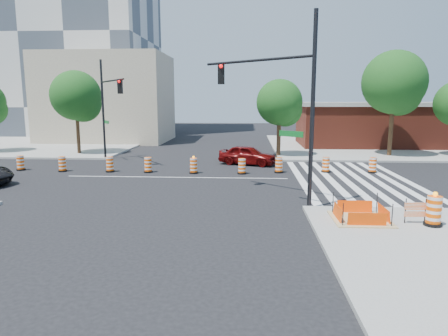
{
  "coord_description": "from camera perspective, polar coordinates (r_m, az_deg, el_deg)",
  "views": [
    {
      "loc": [
        4.53,
        -24.56,
        4.85
      ],
      "look_at": [
        3.3,
        -4.47,
        1.4
      ],
      "focal_mm": 32.0,
      "sensor_mm": 36.0,
      "label": 1
    }
  ],
  "objects": [
    {
      "name": "ground",
      "position": [
        25.44,
        -6.83,
        -1.33
      ],
      "size": [
        120.0,
        120.0,
        0.0
      ],
      "primitive_type": "plane",
      "color": "black",
      "rests_on": "ground"
    },
    {
      "name": "sidewalk_ne",
      "position": [
        44.89,
        20.96,
        2.98
      ],
      "size": [
        22.0,
        22.0,
        0.15
      ],
      "primitive_type": "cube",
      "color": "gray",
      "rests_on": "ground"
    },
    {
      "name": "sidewalk_nw",
      "position": [
        48.39,
        -24.32,
        3.2
      ],
      "size": [
        22.0,
        22.0,
        0.15
      ],
      "primitive_type": "cube",
      "color": "gray",
      "rests_on": "ground"
    },
    {
      "name": "crosswalk_east",
      "position": [
        25.84,
        17.82,
        -1.55
      ],
      "size": [
        6.75,
        13.5,
        0.01
      ],
      "color": "silver",
      "rests_on": "ground"
    },
    {
      "name": "lane_centerline",
      "position": [
        25.44,
        -6.83,
        -1.32
      ],
      "size": [
        14.0,
        0.12,
        0.01
      ],
      "primitive_type": "cube",
      "color": "silver",
      "rests_on": "ground"
    },
    {
      "name": "excavation_pit",
      "position": [
        16.83,
        18.89,
        -6.77
      ],
      "size": [
        2.2,
        2.2,
        0.9
      ],
      "color": "tan",
      "rests_on": "ground"
    },
    {
      "name": "brick_storefront",
      "position": [
        44.71,
        21.14,
        5.83
      ],
      "size": [
        16.5,
        8.5,
        4.6
      ],
      "color": "maroon",
      "rests_on": "ground"
    },
    {
      "name": "beige_midrise",
      "position": [
        49.4,
        -16.28,
        9.52
      ],
      "size": [
        14.0,
        10.0,
        10.0
      ],
      "primitive_type": "cube",
      "color": "tan",
      "rests_on": "ground"
    },
    {
      "name": "red_coupe",
      "position": [
        30.13,
        3.39,
        1.87
      ],
      "size": [
        4.66,
        3.07,
        1.47
      ],
      "primitive_type": "imported",
      "rotation": [
        0.0,
        0.0,
        1.24
      ],
      "color": "#570707",
      "rests_on": "ground"
    },
    {
      "name": "signal_pole_se",
      "position": [
        18.81,
        7.87,
        10.61
      ],
      "size": [
        5.07,
        4.11,
        8.44
      ],
      "rotation": [
        0.0,
        0.0,
        2.47
      ],
      "color": "black",
      "rests_on": "ground"
    },
    {
      "name": "signal_pole_nw",
      "position": [
        32.58,
        -16.25,
        9.3
      ],
      "size": [
        3.46,
        4.99,
        7.86
      ],
      "rotation": [
        0.0,
        0.0,
        -0.97
      ],
      "color": "black",
      "rests_on": "ground"
    },
    {
      "name": "pit_drum",
      "position": [
        17.03,
        27.77,
        -5.54
      ],
      "size": [
        0.67,
        0.67,
        1.31
      ],
      "color": "black",
      "rests_on": "ground"
    },
    {
      "name": "barricade",
      "position": [
        17.03,
        25.68,
        -5.4
      ],
      "size": [
        0.83,
        0.04,
        0.98
      ],
      "rotation": [
        0.0,
        0.0,
        0.0
      ],
      "color": "#FC5605",
      "rests_on": "ground"
    },
    {
      "name": "tree_north_b",
      "position": [
        37.66,
        -20.31,
        9.29
      ],
      "size": [
        4.34,
        4.34,
        7.37
      ],
      "color": "#382314",
      "rests_on": "ground"
    },
    {
      "name": "tree_north_c",
      "position": [
        34.29,
        8.0,
        8.89
      ],
      "size": [
        3.89,
        3.86,
        6.57
      ],
      "color": "#382314",
      "rests_on": "ground"
    },
    {
      "name": "tree_north_d",
      "position": [
        36.81,
        23.16,
        10.74
      ],
      "size": [
        5.24,
        5.24,
        8.92
      ],
      "color": "#382314",
      "rests_on": "ground"
    },
    {
      "name": "median_drum_0",
      "position": [
        31.1,
        -27.06,
        0.58
      ],
      "size": [
        0.6,
        0.6,
        1.02
      ],
      "color": "black",
      "rests_on": "ground"
    },
    {
      "name": "median_drum_1",
      "position": [
        29.39,
        -22.09,
        0.46
      ],
      "size": [
        0.6,
        0.6,
        1.02
      ],
      "color": "black",
      "rests_on": "ground"
    },
    {
      "name": "median_drum_2",
      "position": [
        28.16,
        -15.99,
        0.42
      ],
      "size": [
        0.6,
        0.6,
        1.02
      ],
      "color": "black",
      "rests_on": "ground"
    },
    {
      "name": "median_drum_3",
      "position": [
        27.35,
        -10.79,
        0.36
      ],
      "size": [
        0.6,
        0.6,
        1.02
      ],
      "color": "black",
      "rests_on": "ground"
    },
    {
      "name": "median_drum_4",
      "position": [
        26.61,
        -4.36,
        0.27
      ],
      "size": [
        0.6,
        0.6,
        1.18
      ],
      "color": "black",
      "rests_on": "ground"
    },
    {
      "name": "median_drum_5",
      "position": [
        26.37,
        2.57,
        0.18
      ],
      "size": [
        0.6,
        0.6,
        1.02
      ],
      "color": "black",
      "rests_on": "ground"
    },
    {
      "name": "median_drum_6",
      "position": [
        27.03,
        7.85,
        0.33
      ],
      "size": [
        0.6,
        0.6,
        1.02
      ],
      "color": "black",
      "rests_on": "ground"
    },
    {
      "name": "median_drum_7",
      "position": [
        27.8,
        14.34,
        0.38
      ],
      "size": [
        0.6,
        0.6,
        1.02
      ],
      "color": "black",
      "rests_on": "ground"
    },
    {
      "name": "median_drum_8",
      "position": [
        28.56,
        20.47,
        0.31
      ],
      "size": [
        0.6,
        0.6,
        1.02
      ],
      "color": "black",
      "rests_on": "ground"
    }
  ]
}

